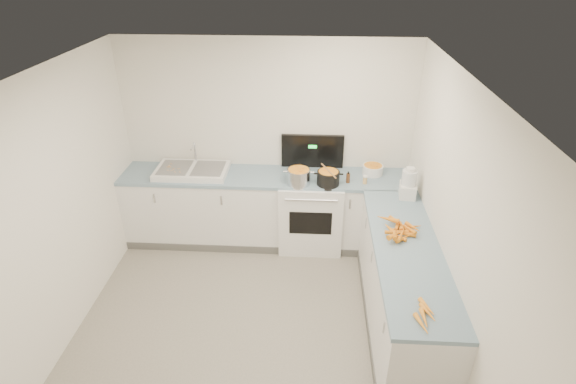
# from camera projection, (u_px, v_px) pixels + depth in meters

# --- Properties ---
(floor) EXTENTS (3.50, 4.00, 0.00)m
(floor) POSITION_uv_depth(u_px,v_px,m) (251.00, 340.00, 4.37)
(floor) COLOR gray
(floor) RESTS_ON ground
(ceiling) EXTENTS (3.50, 4.00, 0.00)m
(ceiling) POSITION_uv_depth(u_px,v_px,m) (236.00, 86.00, 3.16)
(ceiling) COLOR white
(ceiling) RESTS_ON ground
(wall_back) EXTENTS (3.50, 0.00, 2.50)m
(wall_back) POSITION_uv_depth(u_px,v_px,m) (268.00, 142.00, 5.51)
(wall_back) COLOR white
(wall_back) RESTS_ON ground
(wall_left) EXTENTS (0.00, 4.00, 2.50)m
(wall_left) POSITION_uv_depth(u_px,v_px,m) (43.00, 227.00, 3.85)
(wall_left) COLOR white
(wall_left) RESTS_ON ground
(wall_right) EXTENTS (0.00, 4.00, 2.50)m
(wall_right) POSITION_uv_depth(u_px,v_px,m) (457.00, 240.00, 3.67)
(wall_right) COLOR white
(wall_right) RESTS_ON ground
(counter_back) EXTENTS (3.50, 0.62, 0.94)m
(counter_back) POSITION_uv_depth(u_px,v_px,m) (267.00, 209.00, 5.63)
(counter_back) COLOR white
(counter_back) RESTS_ON ground
(counter_right) EXTENTS (0.62, 2.20, 0.94)m
(counter_right) POSITION_uv_depth(u_px,v_px,m) (402.00, 288.00, 4.33)
(counter_right) COLOR white
(counter_right) RESTS_ON ground
(stove) EXTENTS (0.76, 0.65, 1.36)m
(stove) POSITION_uv_depth(u_px,v_px,m) (311.00, 210.00, 5.58)
(stove) COLOR white
(stove) RESTS_ON ground
(sink) EXTENTS (0.86, 0.52, 0.31)m
(sink) POSITION_uv_depth(u_px,v_px,m) (192.00, 170.00, 5.43)
(sink) COLOR white
(sink) RESTS_ON counter_back
(steel_pot) EXTENTS (0.35, 0.35, 0.20)m
(steel_pot) POSITION_uv_depth(u_px,v_px,m) (299.00, 177.00, 5.18)
(steel_pot) COLOR silver
(steel_pot) RESTS_ON stove
(black_pot) EXTENTS (0.29, 0.29, 0.18)m
(black_pot) POSITION_uv_depth(u_px,v_px,m) (328.00, 179.00, 5.16)
(black_pot) COLOR black
(black_pot) RESTS_ON stove
(wooden_spoon) EXTENTS (0.17, 0.37, 0.02)m
(wooden_spoon) POSITION_uv_depth(u_px,v_px,m) (329.00, 171.00, 5.11)
(wooden_spoon) COLOR #AD7A47
(wooden_spoon) RESTS_ON black_pot
(mixing_bowl) EXTENTS (0.29, 0.29, 0.11)m
(mixing_bowl) POSITION_uv_depth(u_px,v_px,m) (373.00, 170.00, 5.40)
(mixing_bowl) COLOR white
(mixing_bowl) RESTS_ON counter_back
(extract_bottle) EXTENTS (0.05, 0.05, 0.11)m
(extract_bottle) POSITION_uv_depth(u_px,v_px,m) (348.00, 178.00, 5.21)
(extract_bottle) COLOR #593319
(extract_bottle) RESTS_ON counter_back
(spice_jar) EXTENTS (0.05, 0.05, 0.08)m
(spice_jar) POSITION_uv_depth(u_px,v_px,m) (365.00, 180.00, 5.19)
(spice_jar) COLOR #E5B266
(spice_jar) RESTS_ON counter_back
(food_processor) EXTENTS (0.20, 0.23, 0.35)m
(food_processor) POSITION_uv_depth(u_px,v_px,m) (408.00, 184.00, 4.87)
(food_processor) COLOR white
(food_processor) RESTS_ON counter_right
(carrot_pile) EXTENTS (0.43, 0.42, 0.10)m
(carrot_pile) POSITION_uv_depth(u_px,v_px,m) (399.00, 229.00, 4.30)
(carrot_pile) COLOR orange
(carrot_pile) RESTS_ON counter_right
(peeled_carrots) EXTENTS (0.18, 0.37, 0.04)m
(peeled_carrots) POSITION_uv_depth(u_px,v_px,m) (425.00, 315.00, 3.33)
(peeled_carrots) COLOR orange
(peeled_carrots) RESTS_ON counter_right
(peelings) EXTENTS (0.22, 0.26, 0.01)m
(peelings) POSITION_uv_depth(u_px,v_px,m) (172.00, 168.00, 5.39)
(peelings) COLOR tan
(peelings) RESTS_ON sink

